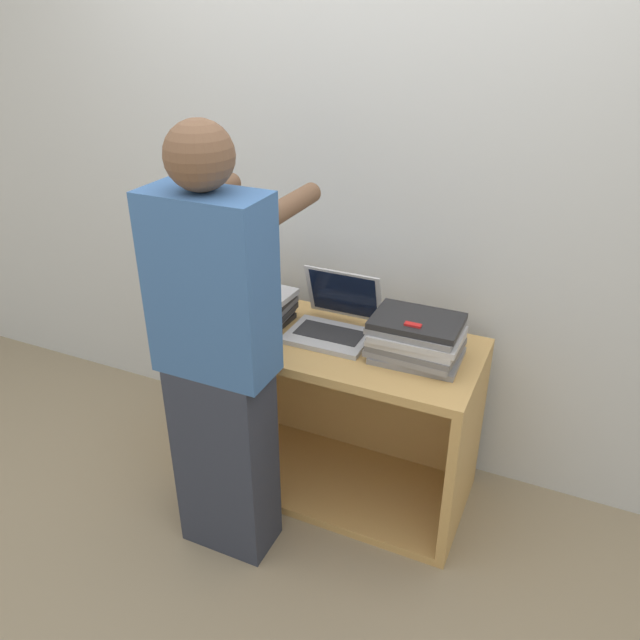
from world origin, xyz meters
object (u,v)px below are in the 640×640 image
Objects in this scene: laptop_open at (334,322)px; laptop_stack_left at (250,306)px; laptop_stack_right at (416,339)px; person at (219,361)px.

laptop_open is 0.92× the size of laptop_stack_left.
laptop_open is 0.94× the size of laptop_stack_right.
person is at bearing -113.82° from laptop_open.
person is (-0.57, -0.44, 0.00)m from laptop_stack_right.
laptop_stack_left is at bearing 106.75° from person.
laptop_open is 0.54m from person.
laptop_stack_left is 0.46m from person.
person reaches higher than laptop_stack_right.
laptop_open reaches higher than laptop_stack_right.
laptop_stack_left is at bearing 180.00° from laptop_stack_right.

